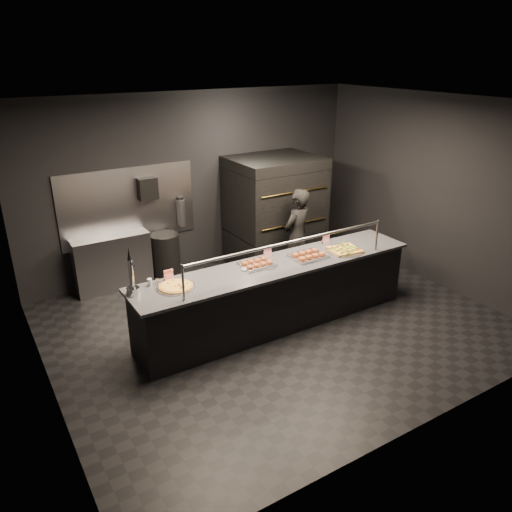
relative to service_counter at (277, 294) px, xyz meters
name	(u,v)px	position (x,y,z in m)	size (l,w,h in m)	color
room	(275,223)	(-0.02, 0.05, 1.03)	(6.04, 6.00, 3.00)	black
service_counter	(277,294)	(0.00, 0.00, 0.00)	(4.10, 0.78, 1.37)	black
pizza_oven	(274,211)	(1.20, 1.90, 0.50)	(1.50, 1.23, 1.91)	black
prep_shelf	(113,263)	(-1.60, 2.32, -0.01)	(1.20, 0.35, 0.90)	#99999E
towel_dispenser	(147,189)	(-0.90, 2.39, 1.09)	(0.30, 0.20, 0.35)	black
fire_extinguisher	(181,212)	(-0.35, 2.40, 0.60)	(0.14, 0.14, 0.51)	#B2B2B7
beer_tap	(132,281)	(-1.95, 0.15, 0.63)	(0.16, 0.22, 0.60)	silver
round_pizza	(176,286)	(-1.45, 0.05, 0.47)	(0.48, 0.48, 0.03)	silver
slider_tray_a	(257,264)	(-0.26, 0.11, 0.48)	(0.53, 0.47, 0.07)	silver
slider_tray_b	(309,255)	(0.50, -0.03, 0.49)	(0.51, 0.39, 0.08)	silver
square_pizza	(345,250)	(1.08, -0.11, 0.47)	(0.53, 0.53, 0.05)	silver
condiment_jar	(152,282)	(-1.67, 0.27, 0.50)	(0.14, 0.06, 0.09)	silver
tent_cards	(259,254)	(-0.12, 0.28, 0.53)	(2.62, 0.04, 0.15)	white
trash_bin	(166,257)	(-0.74, 2.22, -0.07)	(0.48, 0.48, 0.80)	black
worker	(297,237)	(1.06, 1.02, 0.33)	(0.58, 0.38, 1.58)	black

